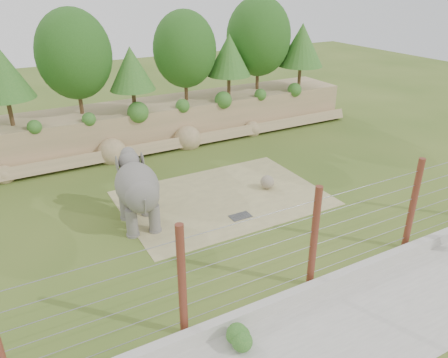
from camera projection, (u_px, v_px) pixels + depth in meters
ground at (245, 228)px, 19.56m from camera, size 90.00×90.00×0.00m
back_embankment at (152, 83)px, 28.20m from camera, size 30.00×5.52×8.77m
dirt_patch at (223, 198)px, 22.16m from camera, size 10.00×7.00×0.02m
drain_grate at (240, 216)px, 20.44m from camera, size 1.00×0.60×0.03m
elephant at (138, 195)px, 19.18m from camera, size 2.08×3.94×3.05m
stone_ball at (267, 182)px, 23.00m from camera, size 0.73×0.73×0.73m
retaining_wall at (319, 287)px, 15.49m from camera, size 26.00×0.35×0.50m
walkway at (359, 328)px, 14.00m from camera, size 26.00×4.00×0.01m
barrier_fence at (314, 238)px, 15.14m from camera, size 20.26×0.26×4.00m
walkway_shrub at (241, 337)px, 13.19m from camera, size 0.67×0.67×0.67m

